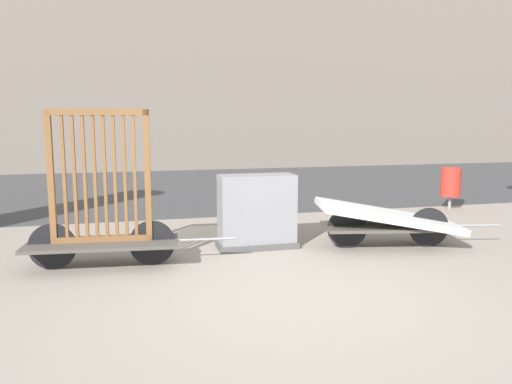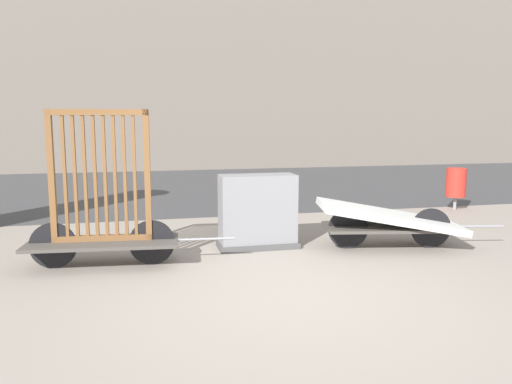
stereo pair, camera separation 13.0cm
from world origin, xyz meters
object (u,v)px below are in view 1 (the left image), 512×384
(bike_cart_with_bedframe, at_px, (102,217))
(utility_cabinet, at_px, (257,214))
(bike_cart_with_mattress, at_px, (389,219))
(trash_bin, at_px, (451,182))

(bike_cart_with_bedframe, bearing_deg, utility_cabinet, 18.27)
(bike_cart_with_mattress, distance_m, trash_bin, 3.60)
(utility_cabinet, relative_size, trash_bin, 1.33)
(bike_cart_with_bedframe, xyz_separation_m, utility_cabinet, (2.01, 0.45, -0.15))
(bike_cart_with_bedframe, bearing_deg, bike_cart_with_mattress, 5.48)
(bike_cart_with_mattress, relative_size, utility_cabinet, 2.36)
(bike_cart_with_mattress, bearing_deg, bike_cart_with_bedframe, -168.49)
(bike_cart_with_bedframe, xyz_separation_m, bike_cart_with_mattress, (3.76, -0.00, -0.22))
(trash_bin, bearing_deg, bike_cart_with_mattress, -138.40)
(bike_cart_with_bedframe, height_order, bike_cart_with_mattress, bike_cart_with_bedframe)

